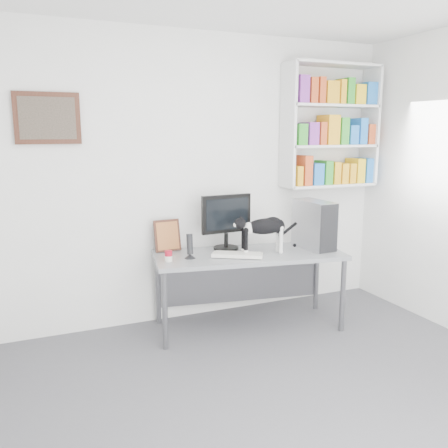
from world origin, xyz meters
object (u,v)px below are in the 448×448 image
Objects in this scene: bookshelf at (331,126)px; keyboard at (237,255)px; pc_tower at (314,224)px; desk at (249,290)px; leaning_print at (167,235)px; monitor at (226,222)px; cat at (264,235)px; speaker at (190,246)px; soup_can at (169,256)px.

keyboard is at bearing -161.01° from bookshelf.
bookshelf is at bearing 40.85° from pc_tower.
leaning_print is at bearing 160.60° from desk.
monitor reaches higher than pc_tower.
bookshelf is 0.73× the size of desk.
desk is (-1.08, -0.35, -1.50)m from bookshelf.
pc_tower is at bearing -23.68° from monitor.
monitor is (-1.21, -0.13, -0.88)m from bookshelf.
leaning_print is (-0.66, 0.36, 0.51)m from desk.
monitor is at bearing 157.91° from pc_tower.
bookshelf is at bearing 49.40° from keyboard.
cat is (0.24, -0.29, -0.09)m from monitor.
speaker reaches higher than soup_can.
soup_can reaches higher than keyboard.
bookshelf is 2.36× the size of monitor.
pc_tower reaches higher than soup_can.
monitor reaches higher than cat.
keyboard reaches higher than desk.
monitor is at bearing 130.74° from desk.
monitor is at bearing 30.25° from speaker.
cat reaches higher than speaker.
pc_tower is at bearing 4.28° from desk.
leaning_print is (-1.30, 0.42, -0.07)m from pc_tower.
monitor is 2.33× the size of speaker.
bookshelf reaches higher than cat.
speaker is (-1.63, -0.31, -1.03)m from bookshelf.
desk is 3.24× the size of monitor.
desk is 0.54m from cat.
soup_can is (-1.83, -0.34, -1.09)m from bookshelf.
speaker is (-1.20, 0.10, -0.11)m from pc_tower.
pc_tower is 2.00× the size of speaker.
soup_can is at bearing -108.45° from leaning_print.
cat is at bearing -53.86° from monitor.
desk is at bearing 3.10° from speaker.
bookshelf reaches higher than monitor.
leaning_print is 0.38m from soup_can.
bookshelf is at bearing 17.73° from speaker.
cat is (0.86, -0.08, 0.12)m from soup_can.
speaker is (-0.42, -0.18, -0.15)m from monitor.
leaning_print is at bearing 155.43° from cat.
soup_can is at bearing -165.54° from monitor.
bookshelf is 13.12× the size of soup_can.
soup_can is 0.17× the size of cat.
pc_tower is 1.49× the size of leaning_print.
bookshelf is 2.26× the size of cat.
speaker is 0.74× the size of leaning_print.
speaker is at bearing -174.25° from desk.
keyboard is at bearing -44.30° from leaning_print.
desk is 3.11× the size of cat.
pc_tower is at bearing -2.92° from soup_can.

